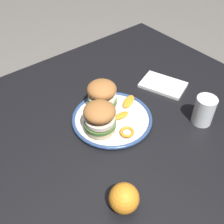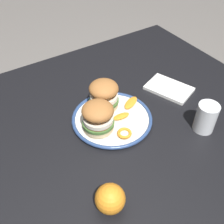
{
  "view_description": "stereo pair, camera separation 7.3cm",
  "coord_description": "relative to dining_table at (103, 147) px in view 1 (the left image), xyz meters",
  "views": [
    {
      "loc": [
        0.36,
        0.5,
        1.37
      ],
      "look_at": [
        -0.05,
        -0.02,
        0.75
      ],
      "focal_mm": 43.59,
      "sensor_mm": 36.0,
      "label": 1
    },
    {
      "loc": [
        0.3,
        0.54,
        1.37
      ],
      "look_at": [
        -0.05,
        -0.02,
        0.75
      ],
      "focal_mm": 43.59,
      "sensor_mm": 36.0,
      "label": 2
    }
  ],
  "objects": [
    {
      "name": "orange_peel_curled",
      "position": [
        -0.04,
        0.07,
        0.11
      ],
      "size": [
        0.06,
        0.06,
        0.01
      ],
      "color": "orange",
      "rests_on": "dinner_plate"
    },
    {
      "name": "dinner_plate",
      "position": [
        -0.05,
        -0.02,
        0.09
      ],
      "size": [
        0.28,
        0.28,
        0.02
      ],
      "color": "silver",
      "rests_on": "dining_table"
    },
    {
      "name": "folded_napkin",
      "position": [
        -0.33,
        -0.04,
        0.09
      ],
      "size": [
        0.16,
        0.2,
        0.01
      ],
      "primitive_type": "cube",
      "rotation": [
        0.0,
        0.0,
        1.93
      ],
      "color": "white",
      "rests_on": "dining_table"
    },
    {
      "name": "drinking_glass",
      "position": [
        -0.29,
        0.18,
        0.13
      ],
      "size": [
        0.07,
        0.07,
        0.1
      ],
      "color": "white",
      "rests_on": "dining_table"
    },
    {
      "name": "sandwich_half_left",
      "position": [
        0.01,
        -0.0,
        0.15
      ],
      "size": [
        0.14,
        0.14,
        0.1
      ],
      "color": "beige",
      "rests_on": "dinner_plate"
    },
    {
      "name": "sandwich_half_right",
      "position": [
        -0.06,
        -0.08,
        0.15
      ],
      "size": [
        0.14,
        0.14,
        0.1
      ],
      "color": "beige",
      "rests_on": "dinner_plate"
    },
    {
      "name": "whole_orange",
      "position": [
        0.12,
        0.25,
        0.12
      ],
      "size": [
        0.08,
        0.08,
        0.08
      ],
      "primitive_type": "sphere",
      "color": "orange",
      "rests_on": "dining_table"
    },
    {
      "name": "dining_table",
      "position": [
        0.0,
        0.0,
        0.0
      ],
      "size": [
        1.32,
        1.01,
        0.71
      ],
      "color": "black",
      "rests_on": "ground"
    },
    {
      "name": "orange_peel_strip_long",
      "position": [
        -0.08,
        0.0,
        0.11
      ],
      "size": [
        0.06,
        0.03,
        0.01
      ],
      "color": "orange",
      "rests_on": "dinner_plate"
    },
    {
      "name": "orange_peel_strip_short",
      "position": [
        -0.15,
        -0.04,
        0.11
      ],
      "size": [
        0.08,
        0.06,
        0.01
      ],
      "color": "orange",
      "rests_on": "dinner_plate"
    }
  ]
}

